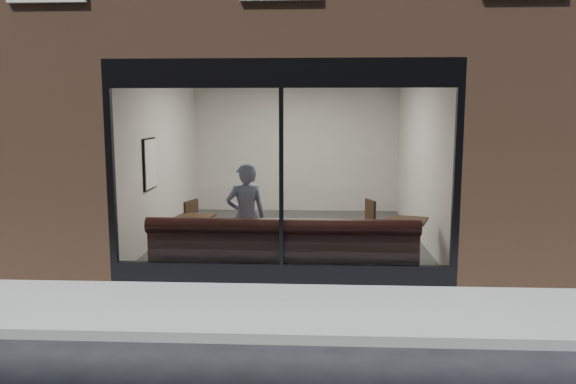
{
  "coord_description": "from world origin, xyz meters",
  "views": [
    {
      "loc": [
        0.49,
        -5.8,
        2.49
      ],
      "look_at": [
        0.08,
        2.4,
        1.3
      ],
      "focal_mm": 35.0,
      "sensor_mm": 36.0,
      "label": 1
    }
  ],
  "objects_px": {
    "banquette": "(283,261)",
    "cafe_table_right": "(406,220)",
    "cafe_chair_left": "(182,239)",
    "person": "(246,217)",
    "cafe_chair_right": "(360,240)",
    "cafe_table_left": "(194,217)"
  },
  "relations": [
    {
      "from": "banquette",
      "to": "cafe_table_right",
      "type": "xyz_separation_m",
      "value": [
        1.94,
        0.7,
        0.52
      ]
    },
    {
      "from": "banquette",
      "to": "cafe_table_right",
      "type": "height_order",
      "value": "cafe_table_right"
    },
    {
      "from": "person",
      "to": "cafe_table_right",
      "type": "relative_size",
      "value": 2.67
    },
    {
      "from": "person",
      "to": "cafe_table_left",
      "type": "height_order",
      "value": "person"
    },
    {
      "from": "cafe_table_right",
      "to": "cafe_chair_left",
      "type": "relative_size",
      "value": 1.35
    },
    {
      "from": "cafe_table_left",
      "to": "cafe_chair_left",
      "type": "relative_size",
      "value": 1.24
    },
    {
      "from": "cafe_table_right",
      "to": "cafe_chair_right",
      "type": "distance_m",
      "value": 1.1
    },
    {
      "from": "cafe_table_right",
      "to": "person",
      "type": "bearing_deg",
      "value": -171.01
    },
    {
      "from": "banquette",
      "to": "cafe_chair_left",
      "type": "distance_m",
      "value": 2.28
    },
    {
      "from": "banquette",
      "to": "cafe_chair_left",
      "type": "relative_size",
      "value": 8.56
    },
    {
      "from": "person",
      "to": "cafe_chair_right",
      "type": "relative_size",
      "value": 4.61
    },
    {
      "from": "cafe_table_left",
      "to": "cafe_table_right",
      "type": "xyz_separation_m",
      "value": [
        3.47,
        -0.1,
        0.0
      ]
    },
    {
      "from": "person",
      "to": "banquette",
      "type": "bearing_deg",
      "value": 140.62
    },
    {
      "from": "cafe_table_left",
      "to": "cafe_chair_left",
      "type": "xyz_separation_m",
      "value": [
        -0.34,
        0.51,
        -0.5
      ]
    },
    {
      "from": "banquette",
      "to": "cafe_chair_left",
      "type": "bearing_deg",
      "value": 144.83
    },
    {
      "from": "cafe_table_right",
      "to": "cafe_chair_right",
      "type": "relative_size",
      "value": 1.72
    },
    {
      "from": "cafe_chair_right",
      "to": "cafe_table_right",
      "type": "bearing_deg",
      "value": 114.31
    },
    {
      "from": "banquette",
      "to": "cafe_table_left",
      "type": "relative_size",
      "value": 6.89
    },
    {
      "from": "banquette",
      "to": "person",
      "type": "height_order",
      "value": "person"
    },
    {
      "from": "person",
      "to": "cafe_table_right",
      "type": "distance_m",
      "value": 2.57
    },
    {
      "from": "cafe_table_left",
      "to": "cafe_table_right",
      "type": "relative_size",
      "value": 0.92
    },
    {
      "from": "banquette",
      "to": "person",
      "type": "distance_m",
      "value": 0.91
    }
  ]
}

